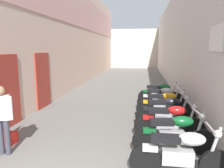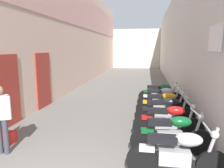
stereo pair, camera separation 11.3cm
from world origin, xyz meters
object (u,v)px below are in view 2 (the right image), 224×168
Objects in this scene: motorcycle_sixth at (162,98)px; umbrella_leaning at (2,115)px; motorcycle_third at (168,121)px; pedestrian_by_doorway at (1,115)px; motorcycle_fifth at (164,104)px; motorcycle_fourth at (165,111)px; motorcycle_seventh at (160,94)px; motorcycle_second at (172,134)px; motorcycle_nearest at (178,153)px; plastic_crate at (6,138)px.

motorcycle_sixth is 5.40m from umbrella_leaning.
pedestrian_by_doorway is at bearing -159.39° from motorcycle_third.
motorcycle_fifth reaches higher than umbrella_leaning.
motorcycle_fourth is (-0.00, 0.89, 0.00)m from motorcycle_third.
pedestrian_by_doorway is (-3.77, -4.79, 0.42)m from motorcycle_seventh.
motorcycle_second is 1.00× the size of motorcycle_fifth.
motorcycle_nearest is 1.00× the size of motorcycle_third.
motorcycle_fourth is 1.00× the size of motorcycle_fifth.
motorcycle_fifth is 4.90m from umbrella_leaning.
motorcycle_sixth is at bearing 90.00° from motorcycle_fourth.
pedestrian_by_doorway is at bearing -53.64° from umbrella_leaning.
motorcycle_seventh is 1.17× the size of pedestrian_by_doorway.
motorcycle_third is 1.00× the size of motorcycle_fifth.
motorcycle_fifth is 1.01× the size of motorcycle_seventh.
motorcycle_third is 1.66m from motorcycle_fifth.
umbrella_leaning is at bearing -158.58° from motorcycle_fourth.
motorcycle_third is at bearing -89.99° from motorcycle_fourth.
umbrella_leaning reaches higher than plastic_crate.
motorcycle_fourth is at bearing -90.00° from motorcycle_sixth.
motorcycle_nearest is at bearing -90.00° from motorcycle_third.
motorcycle_sixth is 1.92× the size of umbrella_leaning.
motorcycle_second is 1.74m from motorcycle_fourth.
motorcycle_third is (0.00, 0.85, 0.00)m from motorcycle_second.
plastic_crate is (-0.31, 0.49, -0.78)m from pedestrian_by_doorway.
motorcycle_sixth is 5.38m from plastic_crate.
motorcycle_nearest is 4.21× the size of plastic_crate.
motorcycle_nearest is at bearing -90.00° from motorcycle_sixth.
motorcycle_fourth is 1.00× the size of motorcycle_sixth.
pedestrian_by_doorway reaches higher than plastic_crate.
umbrella_leaning is at bearing -169.70° from motorcycle_third.
motorcycle_fourth is 2.48m from motorcycle_seventh.
motorcycle_fifth is 1.72m from motorcycle_seventh.
motorcycle_fourth and motorcycle_fifth have the same top height.
plastic_crate is (-4.08, -1.83, -0.36)m from motorcycle_fourth.
motorcycle_sixth and motorcycle_seventh have the same top height.
motorcycle_seventh is at bearing 46.54° from plastic_crate.
plastic_crate is (-4.08, -2.59, -0.36)m from motorcycle_fifth.
motorcycle_sixth is (0.00, 3.40, 0.00)m from motorcycle_second.
motorcycle_nearest and motorcycle_sixth have the same top height.
motorcycle_nearest is at bearing -4.92° from pedestrian_by_doorway.
umbrella_leaning is (-4.25, -3.32, 0.18)m from motorcycle_sixth.
motorcycle_fourth is (-0.00, 2.64, 0.00)m from motorcycle_nearest.
pedestrian_by_doorway is (-3.77, -1.42, 0.42)m from motorcycle_third.
motorcycle_sixth is at bearing 90.00° from motorcycle_third.
motorcycle_third reaches higher than umbrella_leaning.
motorcycle_nearest is 1.00× the size of motorcycle_fourth.
motorcycle_third is at bearing 10.30° from umbrella_leaning.
motorcycle_nearest reaches higher than plastic_crate.
motorcycle_second and motorcycle_seventh have the same top height.
umbrella_leaning is (-0.16, 0.16, 0.54)m from plastic_crate.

